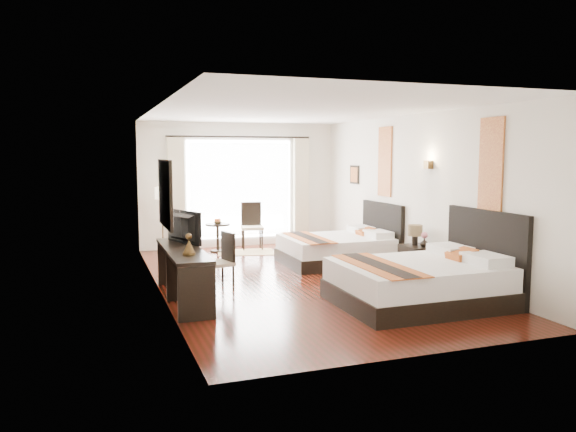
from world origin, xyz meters
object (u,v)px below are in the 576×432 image
object	(u,v)px
fruit_bowl	(218,223)
window_chair	(252,235)
nightstand	(418,261)
table_lamp	(415,232)
bed_near	(424,281)
vase	(424,245)
floor_lamp	(162,198)
bed_far	(340,248)
desk_chair	(219,273)
console_desk	(183,274)
side_table	(218,238)
television	(179,227)

from	to	relation	value
fruit_bowl	window_chair	distance (m)	0.87
nightstand	fruit_bowl	xyz separation A→B (m)	(-2.69, 3.59, 0.36)
table_lamp	bed_near	bearing A→B (deg)	-118.01
vase	floor_lamp	world-z (taller)	floor_lamp
bed_far	table_lamp	bearing A→B (deg)	-63.71
vase	table_lamp	bearing A→B (deg)	99.41
nightstand	vase	world-z (taller)	vase
table_lamp	desk_chair	xyz separation A→B (m)	(-3.39, 0.17, -0.50)
console_desk	floor_lamp	xyz separation A→B (m)	(0.18, 3.82, 0.82)
table_lamp	floor_lamp	world-z (taller)	floor_lamp
console_desk	window_chair	size ratio (longest dim) A/B	2.14
floor_lamp	fruit_bowl	xyz separation A→B (m)	(1.16, -0.05, -0.56)
console_desk	desk_chair	size ratio (longest dim) A/B	2.46
bed_near	bed_far	distance (m)	3.08
vase	window_chair	bearing A→B (deg)	116.28
table_lamp	floor_lamp	size ratio (longest dim) A/B	0.28
bed_far	floor_lamp	bearing A→B (deg)	146.12
bed_near	fruit_bowl	distance (m)	5.43
console_desk	side_table	distance (m)	4.04
bed_far	floor_lamp	distance (m)	3.84
console_desk	floor_lamp	world-z (taller)	floor_lamp
bed_far	vase	size ratio (longest dim) A/B	13.99
table_lamp	television	world-z (taller)	television
table_lamp	desk_chair	distance (m)	3.43
bed_far	fruit_bowl	size ratio (longest dim) A/B	10.67
desk_chair	floor_lamp	bearing A→B (deg)	-97.55
bed_near	table_lamp	world-z (taller)	bed_near
console_desk	side_table	xyz separation A→B (m)	(1.34, 3.82, -0.07)
floor_lamp	fruit_bowl	bearing A→B (deg)	-2.26
window_chair	table_lamp	bearing A→B (deg)	37.69
bed_near	fruit_bowl	bearing A→B (deg)	109.59
desk_chair	fruit_bowl	bearing A→B (deg)	-117.09
side_table	console_desk	bearing A→B (deg)	-109.32
bed_near	nightstand	bearing A→B (deg)	60.32
console_desk	fruit_bowl	xyz separation A→B (m)	(1.33, 3.78, 0.26)
console_desk	table_lamp	bearing A→B (deg)	3.84
bed_near	window_chair	bearing A→B (deg)	101.03
fruit_bowl	bed_near	bearing A→B (deg)	-70.41
television	fruit_bowl	distance (m)	3.59
window_chair	bed_far	bearing A→B (deg)	38.32
fruit_bowl	window_chair	size ratio (longest dim) A/B	0.19
bed_far	console_desk	world-z (taller)	bed_far
television	fruit_bowl	world-z (taller)	television
console_desk	fruit_bowl	distance (m)	4.02
table_lamp	fruit_bowl	xyz separation A→B (m)	(-2.67, 3.51, -0.13)
console_desk	floor_lamp	distance (m)	3.91
desk_chair	window_chair	xyz separation A→B (m)	(1.51, 3.47, 0.04)
nightstand	side_table	size ratio (longest dim) A/B	0.93
bed_near	television	world-z (taller)	bed_near
bed_near	fruit_bowl	xyz separation A→B (m)	(-1.82, 5.11, 0.30)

